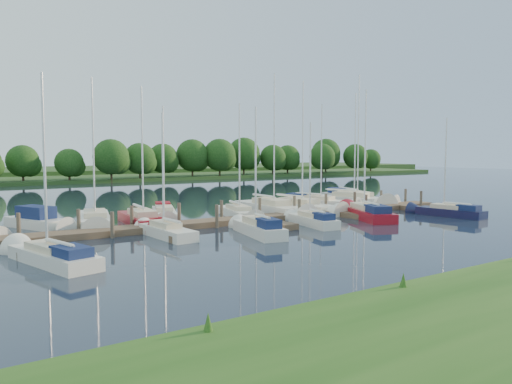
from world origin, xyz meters
TOP-DOWN VIEW (x-y plane):
  - ground at (0.00, 0.00)m, footprint 260.00×260.00m
  - dock at (0.00, 7.31)m, footprint 40.00×6.00m
  - mooring_pilings at (0.00, 8.43)m, footprint 38.24×2.84m
  - far_shore at (0.00, 75.00)m, footprint 180.00×30.00m
  - distant_hill at (0.00, 100.00)m, footprint 220.00×40.00m
  - treeline at (-2.28, 62.04)m, footprint 143.80×10.11m
  - motorboat at (-13.73, 13.47)m, footprint 3.55×5.80m
  - sailboat_n_2 at (-10.09, 12.70)m, footprint 3.76×8.51m
  - sailboat_n_3 at (-7.40, 10.58)m, footprint 2.57×7.90m
  - sailboat_n_4 at (-4.41, 13.69)m, footprint 3.71×7.05m
  - sailboat_n_5 at (0.76, 10.85)m, footprint 3.15×7.41m
  - sailboat_n_6 at (4.37, 11.28)m, footprint 2.56×9.49m
  - sailboat_n_7 at (7.17, 11.00)m, footprint 3.09×9.25m
  - sailboat_n_8 at (11.36, 13.55)m, footprint 4.03×7.88m
  - sailboat_n_9 at (15.24, 12.84)m, footprint 4.60×8.80m
  - sailboat_n_10 at (16.63, 13.77)m, footprint 4.64×10.68m
  - sailboat_s_0 at (-15.35, 1.55)m, footprint 3.10×7.23m
  - sailboat_s_1 at (-7.97, 5.33)m, footprint 1.67×6.07m
  - sailboat_s_2 at (-2.88, 2.77)m, footprint 2.59×6.43m
  - sailboat_s_3 at (2.54, 3.94)m, footprint 2.23×5.88m
  - sailboat_s_4 at (8.65, 4.63)m, footprint 4.69×7.98m
  - sailboat_s_5 at (15.04, 1.76)m, footprint 2.08×6.46m

SIDE VIEW (x-z plane):
  - ground at x=0.00m, z-range 0.00..0.00m
  - dock at x=0.00m, z-range 0.00..0.40m
  - sailboat_n_5 at x=0.76m, z-range -4.39..4.92m
  - sailboat_n_2 at x=-10.09m, z-range -5.07..5.60m
  - sailboat_s_1 at x=-7.97m, z-range -3.67..4.21m
  - sailboat_n_7 at x=7.17m, z-range -5.54..6.10m
  - sailboat_n_3 at x=-7.40m, z-range -4.76..5.32m
  - sailboat_n_6 at x=4.37m, z-range -5.76..6.33m
  - sailboat_n_9 at x=15.24m, z-range -5.40..5.96m
  - far_shore at x=0.00m, z-range 0.00..0.60m
  - sailboat_s_0 at x=-15.35m, z-range -4.25..4.87m
  - sailboat_n_4 at x=-4.41m, z-range -4.21..4.83m
  - sailboat_s_5 at x=15.04m, z-range -3.81..4.43m
  - sailboat_n_8 at x=11.36m, z-range -4.70..5.33m
  - sailboat_s_3 at x=2.54m, z-range -3.48..4.11m
  - sailboat_s_4 at x=8.65m, z-range -4.89..5.55m
  - sailboat_n_10 at x=16.63m, z-range -6.34..7.00m
  - sailboat_s_2 at x=-2.88m, z-range -3.86..4.52m
  - motorboat at x=-13.73m, z-range -0.57..1.32m
  - mooring_pilings at x=0.00m, z-range -0.40..1.60m
  - distant_hill at x=0.00m, z-range 0.00..1.40m
  - treeline at x=-2.28m, z-range -0.10..8.12m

